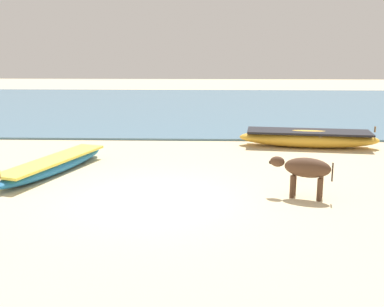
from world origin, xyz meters
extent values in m
plane|color=beige|center=(0.00, 0.00, 0.00)|extent=(80.00, 80.00, 0.00)
cube|color=slate|center=(0.00, 16.95, 0.04)|extent=(60.00, 20.00, 0.08)
ellipsoid|color=#1E669E|center=(-3.03, 2.30, 0.20)|extent=(2.20, 4.60, 0.40)
cube|color=#EAD84C|center=(-3.03, 2.30, 0.37)|extent=(2.02, 4.07, 0.07)
cube|color=olive|center=(-3.14, 1.97, 0.31)|extent=(0.70, 0.33, 0.04)
ellipsoid|color=gold|center=(4.77, 6.01, 0.29)|extent=(4.91, 1.77, 0.59)
cube|color=black|center=(4.77, 6.01, 0.54)|extent=(4.34, 1.68, 0.07)
cube|color=olive|center=(5.13, 5.97, 0.45)|extent=(0.24, 1.03, 0.04)
cylinder|color=olive|center=(6.97, 5.74, 0.69)|extent=(0.06, 0.06, 0.20)
ellipsoid|color=#4C3323|center=(3.56, 0.27, 0.73)|extent=(1.15, 0.78, 0.46)
ellipsoid|color=#4C3323|center=(2.90, 0.52, 0.81)|extent=(0.40, 0.32, 0.25)
sphere|color=#2D2119|center=(2.76, 0.57, 0.78)|extent=(0.13, 0.13, 0.10)
cylinder|color=#4C3323|center=(3.23, 0.27, 0.27)|extent=(0.11, 0.11, 0.53)
cylinder|color=#4C3323|center=(3.32, 0.49, 0.27)|extent=(0.11, 0.11, 0.53)
cylinder|color=#4C3323|center=(3.81, 0.05, 0.27)|extent=(0.11, 0.11, 0.53)
cylinder|color=#4C3323|center=(3.89, 0.26, 0.27)|extent=(0.11, 0.11, 0.53)
cylinder|color=#2D2119|center=(4.09, 0.06, 0.68)|extent=(0.03, 0.03, 0.44)
camera|label=1|loc=(1.26, -10.39, 3.48)|focal=44.32mm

